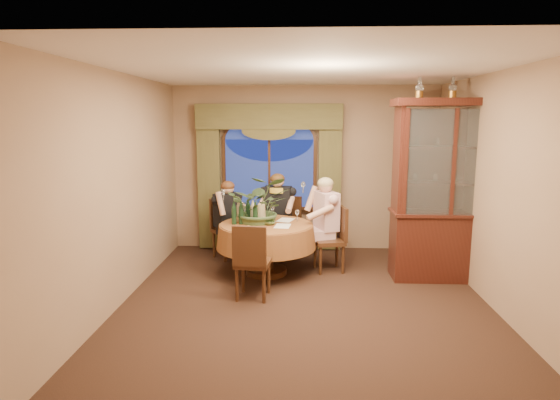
{
  "coord_description": "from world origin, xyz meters",
  "views": [
    {
      "loc": [
        -0.06,
        -5.52,
        2.24
      ],
      "look_at": [
        -0.36,
        1.05,
        1.1
      ],
      "focal_mm": 30.0,
      "sensor_mm": 36.0,
      "label": 1
    }
  ],
  "objects_px": {
    "wine_bottle_5": "(234,213)",
    "person_pink": "(326,223)",
    "dining_table": "(266,249)",
    "china_cabinet": "(446,191)",
    "oil_lamp_left": "(420,86)",
    "oil_lamp_center": "(453,85)",
    "centerpiece_plant": "(260,182)",
    "olive_bowl": "(269,223)",
    "wine_bottle_4": "(239,210)",
    "wine_bottle_0": "(253,212)",
    "wine_bottle_3": "(241,213)",
    "stoneware_vase": "(261,213)",
    "wine_bottle_2": "(255,213)",
    "chair_back": "(228,229)",
    "chair_front_left": "(253,261)",
    "chair_back_right": "(286,227)",
    "chair_right": "(329,239)",
    "wine_bottle_1": "(248,210)",
    "person_back": "(228,220)",
    "person_scarf": "(278,215)",
    "oil_lamp_right": "(486,85)"
  },
  "relations": [
    {
      "from": "person_back",
      "to": "wine_bottle_0",
      "type": "height_order",
      "value": "person_back"
    },
    {
      "from": "chair_right",
      "to": "person_back",
      "type": "xyz_separation_m",
      "value": [
        -1.59,
        0.5,
        0.16
      ]
    },
    {
      "from": "chair_front_left",
      "to": "oil_lamp_center",
      "type": "bearing_deg",
      "value": 24.17
    },
    {
      "from": "olive_bowl",
      "to": "wine_bottle_1",
      "type": "distance_m",
      "value": 0.44
    },
    {
      "from": "person_back",
      "to": "stoneware_vase",
      "type": "xyz_separation_m",
      "value": [
        0.59,
        -0.59,
        0.24
      ]
    },
    {
      "from": "oil_lamp_center",
      "to": "chair_right",
      "type": "xyz_separation_m",
      "value": [
        -1.59,
        0.26,
        -2.2
      ]
    },
    {
      "from": "wine_bottle_0",
      "to": "wine_bottle_5",
      "type": "distance_m",
      "value": 0.28
    },
    {
      "from": "dining_table",
      "to": "oil_lamp_right",
      "type": "bearing_deg",
      "value": -1.51
    },
    {
      "from": "oil_lamp_center",
      "to": "centerpiece_plant",
      "type": "height_order",
      "value": "oil_lamp_center"
    },
    {
      "from": "stoneware_vase",
      "to": "wine_bottle_2",
      "type": "height_order",
      "value": "wine_bottle_2"
    },
    {
      "from": "person_pink",
      "to": "olive_bowl",
      "type": "xyz_separation_m",
      "value": [
        -0.83,
        -0.41,
        0.08
      ]
    },
    {
      "from": "person_scarf",
      "to": "china_cabinet",
      "type": "bearing_deg",
      "value": 164.58
    },
    {
      "from": "oil_lamp_left",
      "to": "centerpiece_plant",
      "type": "bearing_deg",
      "value": 174.39
    },
    {
      "from": "oil_lamp_left",
      "to": "chair_front_left",
      "type": "bearing_deg",
      "value": -158.72
    },
    {
      "from": "oil_lamp_left",
      "to": "person_back",
      "type": "distance_m",
      "value": 3.5
    },
    {
      "from": "chair_back_right",
      "to": "wine_bottle_0",
      "type": "distance_m",
      "value": 1.1
    },
    {
      "from": "oil_lamp_left",
      "to": "oil_lamp_center",
      "type": "relative_size",
      "value": 1.0
    },
    {
      "from": "person_pink",
      "to": "wine_bottle_1",
      "type": "height_order",
      "value": "person_pink"
    },
    {
      "from": "stoneware_vase",
      "to": "person_pink",
      "type": "bearing_deg",
      "value": 14.87
    },
    {
      "from": "olive_bowl",
      "to": "wine_bottle_4",
      "type": "distance_m",
      "value": 0.52
    },
    {
      "from": "chair_back_right",
      "to": "chair_front_left",
      "type": "bearing_deg",
      "value": 94.29
    },
    {
      "from": "china_cabinet",
      "to": "chair_front_left",
      "type": "height_order",
      "value": "china_cabinet"
    },
    {
      "from": "wine_bottle_0",
      "to": "person_back",
      "type": "bearing_deg",
      "value": 126.78
    },
    {
      "from": "centerpiece_plant",
      "to": "chair_front_left",
      "type": "bearing_deg",
      "value": -90.16
    },
    {
      "from": "chair_front_left",
      "to": "centerpiece_plant",
      "type": "distance_m",
      "value": 1.36
    },
    {
      "from": "person_back",
      "to": "wine_bottle_3",
      "type": "xyz_separation_m",
      "value": [
        0.31,
        -0.72,
        0.27
      ]
    },
    {
      "from": "oil_lamp_left",
      "to": "wine_bottle_1",
      "type": "relative_size",
      "value": 1.03
    },
    {
      "from": "chair_back_right",
      "to": "wine_bottle_0",
      "type": "xyz_separation_m",
      "value": [
        -0.45,
        -0.9,
        0.44
      ]
    },
    {
      "from": "oil_lamp_center",
      "to": "wine_bottle_2",
      "type": "xyz_separation_m",
      "value": [
        -2.66,
        0.01,
        -1.77
      ]
    },
    {
      "from": "dining_table",
      "to": "wine_bottle_4",
      "type": "xyz_separation_m",
      "value": [
        -0.41,
        0.15,
        0.54
      ]
    },
    {
      "from": "dining_table",
      "to": "olive_bowl",
      "type": "height_order",
      "value": "olive_bowl"
    },
    {
      "from": "oil_lamp_left",
      "to": "chair_front_left",
      "type": "xyz_separation_m",
      "value": [
        -2.18,
        -0.85,
        -2.2
      ]
    },
    {
      "from": "chair_back",
      "to": "wine_bottle_2",
      "type": "xyz_separation_m",
      "value": [
        0.53,
        -0.85,
        0.44
      ]
    },
    {
      "from": "stoneware_vase",
      "to": "chair_back_right",
      "type": "bearing_deg",
      "value": 68.83
    },
    {
      "from": "wine_bottle_3",
      "to": "oil_lamp_center",
      "type": "bearing_deg",
      "value": -0.93
    },
    {
      "from": "person_pink",
      "to": "wine_bottle_5",
      "type": "relative_size",
      "value": 4.22
    },
    {
      "from": "chair_front_left",
      "to": "olive_bowl",
      "type": "bearing_deg",
      "value": 86.13
    },
    {
      "from": "wine_bottle_5",
      "to": "person_pink",
      "type": "bearing_deg",
      "value": 16.47
    },
    {
      "from": "person_pink",
      "to": "wine_bottle_0",
      "type": "height_order",
      "value": "person_pink"
    },
    {
      "from": "oil_lamp_left",
      "to": "chair_back",
      "type": "distance_m",
      "value": 3.63
    },
    {
      "from": "wine_bottle_5",
      "to": "chair_back",
      "type": "bearing_deg",
      "value": 105.05
    },
    {
      "from": "china_cabinet",
      "to": "chair_front_left",
      "type": "distance_m",
      "value": 2.85
    },
    {
      "from": "person_back",
      "to": "person_scarf",
      "type": "height_order",
      "value": "person_scarf"
    },
    {
      "from": "chair_right",
      "to": "chair_front_left",
      "type": "xyz_separation_m",
      "value": [
        -1.02,
        -1.11,
        0.0
      ]
    },
    {
      "from": "centerpiece_plant",
      "to": "wine_bottle_0",
      "type": "distance_m",
      "value": 0.44
    },
    {
      "from": "stoneware_vase",
      "to": "olive_bowl",
      "type": "relative_size",
      "value": 1.64
    },
    {
      "from": "chair_back",
      "to": "wine_bottle_3",
      "type": "xyz_separation_m",
      "value": [
        0.32,
        -0.81,
        0.44
      ]
    },
    {
      "from": "dining_table",
      "to": "oil_lamp_center",
      "type": "xyz_separation_m",
      "value": [
        2.51,
        -0.08,
        2.31
      ]
    },
    {
      "from": "dining_table",
      "to": "person_scarf",
      "type": "distance_m",
      "value": 0.99
    },
    {
      "from": "dining_table",
      "to": "china_cabinet",
      "type": "bearing_deg",
      "value": -1.78
    }
  ]
}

